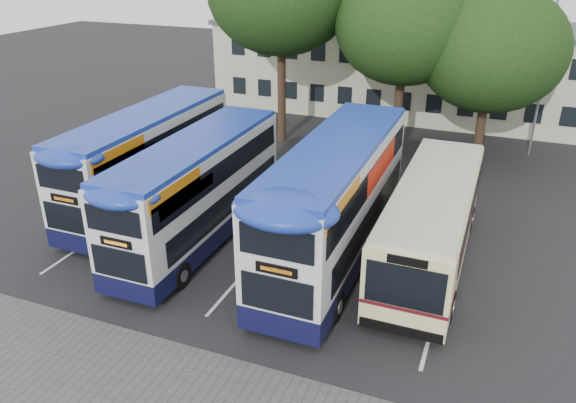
% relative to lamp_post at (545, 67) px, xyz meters
% --- Properties ---
extents(ground, '(120.00, 120.00, 0.00)m').
position_rel_lamp_post_xyz_m(ground, '(-6.00, -19.97, -5.08)').
color(ground, black).
rests_on(ground, ground).
extents(bay_lines, '(14.12, 11.00, 0.01)m').
position_rel_lamp_post_xyz_m(bay_lines, '(-9.75, -14.97, -5.08)').
color(bay_lines, silver).
rests_on(bay_lines, ground).
extents(depot_building, '(32.40, 8.40, 6.20)m').
position_rel_lamp_post_xyz_m(depot_building, '(-6.00, 7.02, -1.93)').
color(depot_building, '#BAB696').
rests_on(depot_building, ground).
extents(lamp_post, '(0.25, 1.05, 9.06)m').
position_rel_lamp_post_xyz_m(lamp_post, '(0.00, 0.00, 0.00)').
color(lamp_post, gray).
rests_on(lamp_post, ground).
extents(tree_mid, '(7.48, 7.48, 10.43)m').
position_rel_lamp_post_xyz_m(tree_mid, '(-7.27, -2.56, 2.15)').
color(tree_mid, black).
rests_on(tree_mid, ground).
extents(tree_right, '(7.69, 7.69, 9.43)m').
position_rel_lamp_post_xyz_m(tree_right, '(-2.77, -2.04, 1.07)').
color(tree_right, black).
rests_on(tree_right, ground).
extents(bus_dd_left, '(2.58, 10.65, 4.44)m').
position_rel_lamp_post_xyz_m(bus_dd_left, '(-16.30, -13.74, -2.64)').
color(bus_dd_left, '#0E0F34').
rests_on(bus_dd_left, ground).
extents(bus_dd_mid, '(2.50, 10.32, 4.30)m').
position_rel_lamp_post_xyz_m(bus_dd_mid, '(-12.53, -15.83, -2.72)').
color(bus_dd_mid, '#0E0F34').
rests_on(bus_dd_mid, ground).
extents(bus_dd_right, '(2.75, 11.34, 4.73)m').
position_rel_lamp_post_xyz_m(bus_dd_right, '(-6.98, -15.30, -2.48)').
color(bus_dd_right, '#0E0F34').
rests_on(bus_dd_right, ground).
extents(bus_single, '(2.74, 10.74, 3.21)m').
position_rel_lamp_post_xyz_m(bus_single, '(-3.58, -13.99, -3.27)').
color(bus_single, '#F2E7A1').
rests_on(bus_single, ground).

